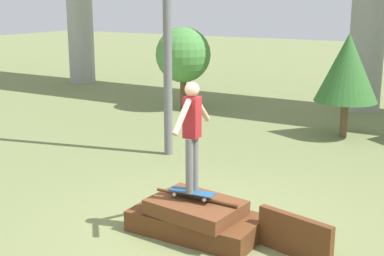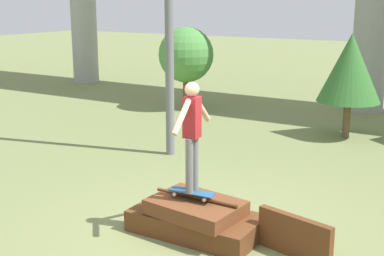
# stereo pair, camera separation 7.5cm
# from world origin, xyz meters

# --- Properties ---
(ground_plane) EXTENTS (80.00, 80.00, 0.00)m
(ground_plane) POSITION_xyz_m (0.00, 0.00, 0.00)
(ground_plane) COLOR olive
(scrap_pile) EXTENTS (2.04, 1.14, 0.62)m
(scrap_pile) POSITION_xyz_m (0.01, -0.02, 0.25)
(scrap_pile) COLOR #5B3319
(scrap_pile) RESTS_ON ground_plane
(scrap_plank_loose) EXTENTS (1.19, 0.40, 0.61)m
(scrap_plank_loose) POSITION_xyz_m (1.60, 0.05, 0.30)
(scrap_plank_loose) COLOR #5B3319
(scrap_plank_loose) RESTS_ON ground_plane
(skateboard) EXTENTS (0.75, 0.27, 0.09)m
(skateboard) POSITION_xyz_m (-0.03, -0.07, 0.69)
(skateboard) COLOR #23517F
(skateboard) RESTS_ON scrap_pile
(skater) EXTENTS (0.23, 1.16, 1.70)m
(skater) POSITION_xyz_m (-0.03, -0.07, 1.70)
(skater) COLOR slate
(skater) RESTS_ON skateboard
(tree_behind_right) EXTENTS (1.64, 1.64, 2.75)m
(tree_behind_right) POSITION_xyz_m (0.39, 7.20, 1.85)
(tree_behind_right) COLOR brown
(tree_behind_right) RESTS_ON ground_plane
(tree_mid_back) EXTENTS (1.80, 1.80, 2.71)m
(tree_mid_back) POSITION_xyz_m (-5.20, 8.18, 1.80)
(tree_mid_back) COLOR brown
(tree_mid_back) RESTS_ON ground_plane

